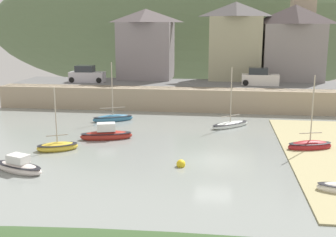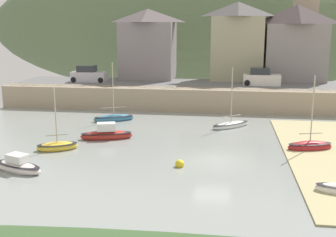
{
  "view_description": "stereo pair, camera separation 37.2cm",
  "coord_description": "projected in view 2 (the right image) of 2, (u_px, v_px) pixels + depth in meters",
  "views": [
    {
      "loc": [
        0.47,
        -27.35,
        8.86
      ],
      "look_at": [
        -3.77,
        4.93,
        1.71
      ],
      "focal_mm": 44.92,
      "sensor_mm": 36.0,
      "label": 1
    },
    {
      "loc": [
        0.84,
        -27.3,
        8.86
      ],
      "look_at": [
        -3.77,
        4.93,
        1.71
      ],
      "focal_mm": 44.92,
      "sensor_mm": 36.0,
      "label": 2
    }
  ],
  "objects": [
    {
      "name": "sailboat_blue_trim",
      "position": [
        114.0,
        118.0,
        40.24
      ],
      "size": [
        3.96,
        2.73,
        5.76
      ],
      "rotation": [
        0.0,
        0.0,
        0.48
      ],
      "color": "teal",
      "rests_on": "ground"
    },
    {
      "name": "hillside_backdrop",
      "position": [
        197.0,
        27.0,
        80.63
      ],
      "size": [
        80.0,
        44.0,
        25.24
      ],
      "color": "#5C724C",
      "rests_on": "ground"
    },
    {
      "name": "ground",
      "position": [
        236.0,
        224.0,
        18.94
      ],
      "size": [
        48.0,
        41.0,
        0.61
      ],
      "color": "gray"
    },
    {
      "name": "sailboat_tall_mast",
      "position": [
        106.0,
        134.0,
        33.79
      ],
      "size": [
        4.34,
        2.41,
        1.51
      ],
      "rotation": [
        0.0,
        0.0,
        0.29
      ],
      "color": "#A1281F",
      "rests_on": "ground"
    },
    {
      "name": "waterfront_building_right",
      "position": [
        296.0,
        42.0,
        50.07
      ],
      "size": [
        7.39,
        4.39,
        8.98
      ],
      "color": "gray",
      "rests_on": "ground"
    },
    {
      "name": "mooring_buoy",
      "position": [
        180.0,
        164.0,
        27.09
      ],
      "size": [
        0.59,
        0.59,
        0.59
      ],
      "color": "yellow",
      "rests_on": "ground"
    },
    {
      "name": "motorboat_with_cabin",
      "position": [
        231.0,
        125.0,
        37.7
      ],
      "size": [
        3.84,
        3.59,
        5.48
      ],
      "rotation": [
        0.0,
        0.0,
        0.73
      ],
      "color": "white",
      "rests_on": "ground"
    },
    {
      "name": "waterfront_building_centre",
      "position": [
        237.0,
        41.0,
        50.99
      ],
      "size": [
        6.48,
        4.64,
        9.36
      ],
      "color": "tan",
      "rests_on": "ground"
    },
    {
      "name": "parked_car_by_wall",
      "position": [
        261.0,
        78.0,
        47.11
      ],
      "size": [
        4.18,
        1.9,
        1.95
      ],
      "rotation": [
        0.0,
        0.0,
        -0.05
      ],
      "color": "silver",
      "rests_on": "ground"
    },
    {
      "name": "parked_car_near_slipway",
      "position": [
        89.0,
        75.0,
        49.89
      ],
      "size": [
        4.11,
        1.82,
        1.95
      ],
      "rotation": [
        0.0,
        0.0,
        0.01
      ],
      "color": "#BAB7C2",
      "rests_on": "ground"
    },
    {
      "name": "waterfront_building_left",
      "position": [
        148.0,
        44.0,
        52.6
      ],
      "size": [
        6.83,
        5.85,
        8.59
      ],
      "color": "gray",
      "rests_on": "ground"
    },
    {
      "name": "dinghy_open_wooden",
      "position": [
        310.0,
        146.0,
        30.66
      ],
      "size": [
        3.55,
        2.07,
        5.68
      ],
      "rotation": [
        0.0,
        0.0,
        0.29
      ],
      "color": "maroon",
      "rests_on": "ground"
    },
    {
      "name": "rowboat_small_beached",
      "position": [
        57.0,
        146.0,
        30.83
      ],
      "size": [
        3.25,
        2.51,
        4.81
      ],
      "rotation": [
        0.0,
        0.0,
        0.46
      ],
      "color": "gold",
      "rests_on": "ground"
    },
    {
      "name": "quay_seawall",
      "position": [
        219.0,
        98.0,
        45.04
      ],
      "size": [
        48.0,
        9.4,
        2.4
      ],
      "color": "tan",
      "rests_on": "ground"
    },
    {
      "name": "sailboat_white_hull",
      "position": [
        18.0,
        166.0,
        26.25
      ],
      "size": [
        3.88,
        2.45,
        1.26
      ],
      "rotation": [
        0.0,
        0.0,
        -0.36
      ],
      "color": "silver",
      "rests_on": "ground"
    },
    {
      "name": "church_with_spire",
      "position": [
        305.0,
        19.0,
        53.13
      ],
      "size": [
        3.0,
        3.0,
        14.29
      ],
      "color": "tan",
      "rests_on": "ground"
    }
  ]
}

